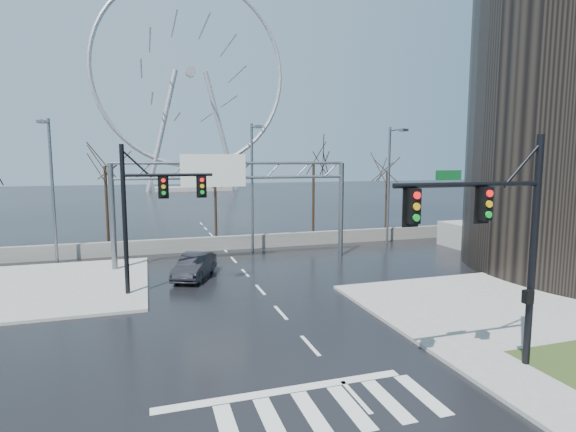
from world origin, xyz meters
name	(u,v)px	position (x,y,z in m)	size (l,w,h in m)	color
ground	(310,346)	(0.00, 0.00, 0.00)	(260.00, 260.00, 0.00)	black
sidewalk_right_ext	(485,304)	(10.00, 2.00, 0.07)	(12.00, 10.00, 0.15)	gray
sidewalk_far	(55,286)	(-11.00, 12.00, 0.07)	(10.00, 12.00, 0.15)	gray
barrier_wall	(224,243)	(0.00, 20.00, 0.55)	(52.00, 0.50, 1.10)	slate
signal_mast_near	(503,231)	(5.14, -4.04, 4.87)	(5.52, 0.41, 8.00)	black
signal_mast_far	(147,205)	(-5.87, 8.96, 4.83)	(4.72, 0.41, 8.00)	black
sign_gantry	(230,190)	(-0.38, 14.96, 5.18)	(16.36, 0.40, 7.60)	slate
streetlight_left	(51,180)	(-12.00, 18.16, 5.89)	(0.50, 2.55, 10.00)	slate
streetlight_mid	(253,177)	(2.00, 18.16, 5.89)	(0.50, 2.55, 10.00)	slate
streetlight_right	(391,176)	(14.00, 18.16, 5.89)	(0.50, 2.55, 10.00)	slate
tree_left	(105,176)	(-9.00, 23.50, 5.98)	(3.75, 3.75, 7.50)	black
tree_center	(215,183)	(0.00, 24.50, 5.17)	(3.25, 3.25, 6.50)	black
tree_right	(314,171)	(9.00, 23.50, 6.22)	(3.90, 3.90, 7.80)	black
tree_far_right	(387,179)	(17.00, 24.00, 5.41)	(3.40, 3.40, 6.80)	black
ferris_wheel	(191,80)	(5.00, 95.00, 26.13)	(45.00, 6.00, 50.91)	gray
car	(195,266)	(-3.21, 11.76, 0.75)	(1.58, 4.52, 1.49)	black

